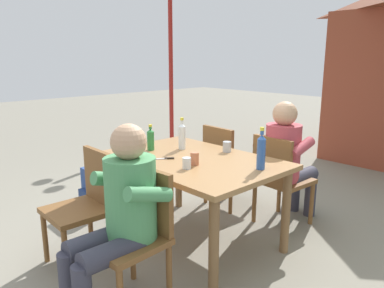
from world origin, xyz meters
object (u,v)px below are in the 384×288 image
chair_far_left (226,162)px  lamp_post (170,31)px  cup_glass (187,163)px  backpack_by_near_side (94,191)px  chair_far_right (279,176)px  chair_near_right (136,229)px  person_in_white_shirt (120,210)px  chair_near_left (87,201)px  person_in_plaid_shirt (287,157)px  bottle_blue (261,151)px  cup_terracotta (195,159)px  dining_table (192,169)px  bottle_clear (182,136)px  table_knife (162,159)px  cup_steel (227,147)px  bottle_green (151,139)px

chair_far_left → lamp_post: bearing=149.7°
cup_glass → backpack_by_near_side: size_ratio=0.19×
chair_far_right → backpack_by_near_side: bearing=-143.3°
chair_near_right → person_in_white_shirt: size_ratio=0.74×
backpack_by_near_side → lamp_post: size_ratio=0.16×
chair_near_left → person_in_plaid_shirt: (0.66, 1.71, 0.17)m
bottle_blue → cup_terracotta: (-0.42, -0.28, -0.09)m
dining_table → chair_near_left: bearing=-112.5°
dining_table → bottle_clear: (-0.29, 0.15, 0.22)m
bottle_clear → person_in_plaid_shirt: bearing=50.7°
bottle_clear → cup_terracotta: bearing=-30.8°
bottle_blue → dining_table: bearing=-164.2°
dining_table → chair_far_right: (0.33, 0.80, -0.17)m
person_in_white_shirt → table_knife: size_ratio=5.75×
chair_near_right → chair_far_right: size_ratio=1.00×
chair_far_left → backpack_by_near_side: 1.40m
bottle_clear → backpack_by_near_side: (-0.86, -0.45, -0.65)m
person_in_plaid_shirt → table_knife: size_ratio=5.75×
chair_near_left → backpack_by_near_side: size_ratio=1.93×
chair_far_right → chair_near_left: size_ratio=1.00×
lamp_post → dining_table: bearing=-37.5°
chair_near_left → person_in_white_shirt: bearing=-9.4°
chair_far_left → chair_near_right: bearing=-67.5°
dining_table → cup_steel: bearing=81.2°
dining_table → lamp_post: size_ratio=0.51×
lamp_post → backpack_by_near_side: bearing=-53.1°
dining_table → table_knife: 0.27m
chair_near_right → bottle_blue: 1.07m
person_in_white_shirt → bottle_blue: 1.12m
cup_terracotta → backpack_by_near_side: bearing=-172.0°
person_in_plaid_shirt → person_in_white_shirt: bearing=-90.0°
cup_terracotta → cup_steel: (-0.10, 0.49, -0.00)m
chair_far_right → lamp_post: (-3.59, 1.71, 1.54)m
bottle_green → cup_terracotta: (0.61, -0.03, -0.05)m
cup_terracotta → person_in_plaid_shirt: bearing=80.4°
person_in_plaid_shirt → cup_terracotta: bearing=-99.6°
chair_far_left → person_in_white_shirt: 1.84m
person_in_white_shirt → bottle_blue: (0.24, 1.07, 0.23)m
chair_far_left → backpack_by_near_side: chair_far_left is taller
chair_far_left → bottle_green: size_ratio=3.72×
chair_near_right → lamp_post: 5.12m
chair_far_right → backpack_by_near_side: (-1.48, -1.10, -0.27)m
person_in_plaid_shirt → cup_steel: (-0.27, -0.54, 0.14)m
cup_steel → chair_near_right: bearing=-77.0°
chair_far_right → chair_near_left: bearing=-112.4°
chair_near_left → bottle_clear: size_ratio=3.01×
dining_table → chair_near_right: 0.88m
dining_table → bottle_clear: bottle_clear is taller
person_in_white_shirt → bottle_green: bearing=133.6°
person_in_plaid_shirt → backpack_by_near_side: person_in_plaid_shirt is taller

